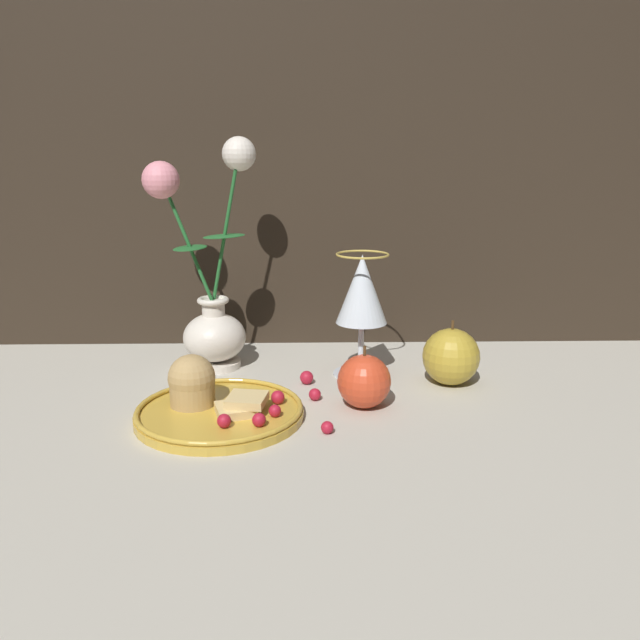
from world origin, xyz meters
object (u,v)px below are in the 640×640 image
at_px(plate_with_pastries, 213,403).
at_px(apple_near_glass, 451,357).
at_px(vase, 210,295).
at_px(wine_glass, 362,295).
at_px(apple_beside_vase, 364,381).

xyz_separation_m(plate_with_pastries, apple_near_glass, (0.31, 0.11, 0.02)).
relative_size(vase, wine_glass, 1.89).
xyz_separation_m(vase, wine_glass, (0.22, -0.04, 0.01)).
relative_size(wine_glass, apple_beside_vase, 2.21).
bearing_deg(apple_beside_vase, plate_with_pastries, -171.51).
bearing_deg(wine_glass, apple_beside_vase, -93.00).
xyz_separation_m(vase, apple_near_glass, (0.33, -0.08, -0.07)).
height_order(vase, apple_beside_vase, vase).
height_order(wine_glass, apple_near_glass, wine_glass).
bearing_deg(apple_near_glass, wine_glass, 160.78).
xyz_separation_m(apple_beside_vase, apple_near_glass, (0.12, 0.08, 0.01)).
relative_size(plate_with_pastries, apple_near_glass, 2.23).
height_order(apple_beside_vase, apple_near_glass, apple_near_glass).
distance_m(vase, wine_glass, 0.22).
bearing_deg(vase, wine_glass, -9.86).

